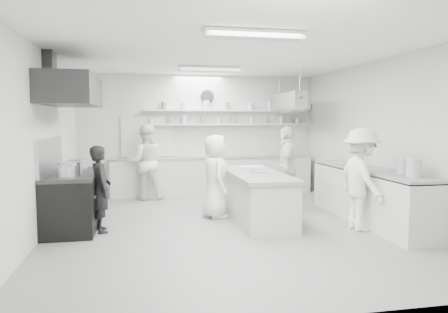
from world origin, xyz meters
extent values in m
cube|color=gray|center=(0.00, 0.00, -0.01)|extent=(6.00, 7.00, 0.02)
cube|color=white|center=(0.00, 0.00, 3.01)|extent=(6.00, 7.00, 0.02)
cube|color=silver|center=(0.00, 3.50, 1.50)|extent=(6.00, 0.04, 3.00)
cube|color=silver|center=(0.00, -3.50, 1.50)|extent=(6.00, 0.04, 3.00)
cube|color=silver|center=(-3.00, 0.00, 1.50)|extent=(0.04, 7.00, 3.00)
cube|color=silver|center=(3.00, 0.00, 1.50)|extent=(0.04, 7.00, 3.00)
cube|color=black|center=(-2.60, 0.40, 0.45)|extent=(0.80, 1.80, 0.90)
cube|color=#2E2E30|center=(-2.60, 0.40, 2.35)|extent=(0.85, 2.00, 0.50)
cube|color=silver|center=(0.30, 3.20, 0.46)|extent=(5.00, 0.60, 0.92)
cube|color=silver|center=(0.70, 3.37, 1.75)|extent=(4.20, 0.26, 0.04)
cube|color=silver|center=(0.70, 3.37, 2.10)|extent=(4.20, 0.26, 0.04)
cube|color=black|center=(-1.30, 3.48, 1.45)|extent=(1.30, 0.04, 1.00)
cylinder|color=silver|center=(0.20, 3.46, 2.45)|extent=(0.32, 0.05, 0.32)
cube|color=silver|center=(2.65, -0.20, 0.47)|extent=(0.74, 3.30, 0.94)
cube|color=#B6B6B9|center=(2.00, 2.40, 2.30)|extent=(0.30, 1.60, 0.40)
cube|color=silver|center=(0.00, -1.80, 2.94)|extent=(1.30, 0.25, 0.10)
cube|color=silver|center=(0.00, 1.80, 2.94)|extent=(1.30, 0.25, 0.10)
cube|color=silver|center=(0.63, 0.28, 0.42)|extent=(0.86, 2.28, 0.84)
cylinder|color=#B6B6B9|center=(-2.60, 0.06, 1.04)|extent=(0.38, 0.38, 0.27)
imported|color=black|center=(-2.12, 0.02, 0.72)|extent=(0.46, 0.59, 1.44)
imported|color=white|center=(-1.36, 2.79, 0.88)|extent=(0.86, 0.67, 1.76)
imported|color=white|center=(-0.08, 0.69, 0.79)|extent=(0.57, 0.82, 1.58)
imported|color=white|center=(1.54, 1.19, 0.86)|extent=(0.80, 1.10, 1.73)
imported|color=white|center=(2.18, -0.69, 0.86)|extent=(0.65, 1.12, 1.73)
imported|color=#B6B6B9|center=(0.66, 0.36, 0.88)|extent=(0.30, 0.30, 0.07)
imported|color=silver|center=(0.74, 0.18, 0.87)|extent=(0.27, 0.27, 0.07)
imported|color=silver|center=(2.49, 0.69, 0.97)|extent=(0.23, 0.23, 0.06)
camera|label=1|loc=(-1.41, -7.00, 1.85)|focal=33.11mm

